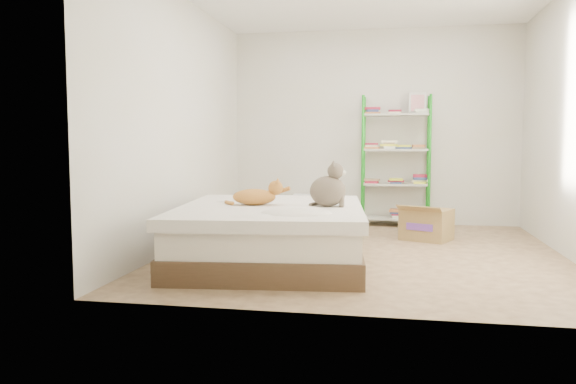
% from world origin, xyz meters
% --- Properties ---
extents(room, '(3.81, 4.21, 2.61)m').
position_xyz_m(room, '(0.00, 0.00, 1.30)').
color(room, tan).
rests_on(room, ground).
extents(bed, '(1.84, 2.20, 0.52)m').
position_xyz_m(bed, '(-0.82, -0.62, 0.26)').
color(bed, brown).
rests_on(bed, ground).
extents(orange_cat, '(0.50, 0.33, 0.19)m').
position_xyz_m(orange_cat, '(-0.98, -0.61, 0.61)').
color(orange_cat, gold).
rests_on(orange_cat, bed).
extents(grey_cat, '(0.36, 0.30, 0.40)m').
position_xyz_m(grey_cat, '(-0.31, -0.60, 0.72)').
color(grey_cat, brown).
rests_on(grey_cat, bed).
extents(shelf_unit, '(0.88, 0.36, 1.74)m').
position_xyz_m(shelf_unit, '(0.31, 1.88, 0.89)').
color(shelf_unit, '#1D931E').
rests_on(shelf_unit, ground).
extents(cardboard_box, '(0.63, 0.65, 0.41)m').
position_xyz_m(cardboard_box, '(0.65, 0.85, 0.18)').
color(cardboard_box, olive).
rests_on(cardboard_box, ground).
extents(white_bin, '(0.36, 0.32, 0.39)m').
position_xyz_m(white_bin, '(-0.88, 1.85, 0.20)').
color(white_bin, white).
rests_on(white_bin, ground).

